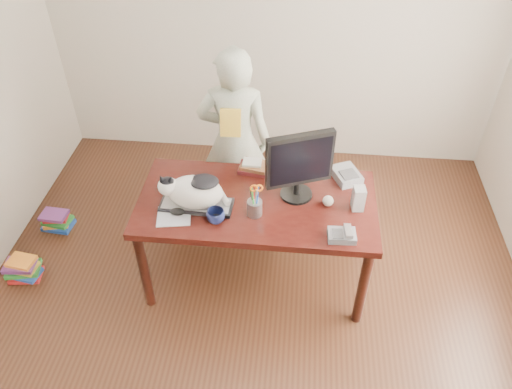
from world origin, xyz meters
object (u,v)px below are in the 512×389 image
object	(u,v)px
pen_cup	(255,206)
book_pile_b	(57,220)
cat	(193,191)
speaker	(358,198)
phone	(342,235)
keyboard	(197,205)
book_stack	(254,167)
baseball	(328,201)
mouse	(177,212)
monitor	(299,163)
calculator	(346,175)
coffee_mug	(216,216)
desk	(258,209)
person	(235,141)
book_pile_a	(23,269)

from	to	relation	value
pen_cup	book_pile_b	world-z (taller)	pen_cup
cat	speaker	world-z (taller)	cat
phone	speaker	size ratio (longest dim) A/B	1.05
keyboard	book_stack	size ratio (longest dim) A/B	2.14
book_stack	pen_cup	bearing A→B (deg)	-75.61
baseball	mouse	bearing A→B (deg)	-169.18
mouse	baseball	distance (m)	0.99
monitor	baseball	distance (m)	0.33
pen_cup	calculator	distance (m)	0.74
keyboard	coffee_mug	distance (m)	0.20
mouse	book_pile_b	distance (m)	1.50
desk	pen_cup	size ratio (longest dim) A/B	6.39
book_pile_b	book_stack	bearing A→B (deg)	-0.76
desk	monitor	world-z (taller)	monitor
cat	calculator	distance (m)	1.09
phone	person	bearing A→B (deg)	126.90
keyboard	calculator	bearing A→B (deg)	23.28
phone	book_pile_a	xyz separation A→B (m)	(-2.31, 0.09, -0.69)
book_pile_b	desk	bearing A→B (deg)	-8.97
phone	monitor	bearing A→B (deg)	125.56
cat	pen_cup	bearing A→B (deg)	-3.29
monitor	coffee_mug	distance (m)	0.63
pen_cup	book_stack	distance (m)	0.46
book_stack	book_pile_a	xyz separation A→B (m)	(-1.70, -0.53, -0.70)
phone	person	xyz separation A→B (m)	(-0.79, 0.94, -0.00)
speaker	monitor	bearing A→B (deg)	162.97
book_stack	book_pile_a	world-z (taller)	book_stack
keyboard	phone	xyz separation A→B (m)	(0.95, -0.20, 0.01)
keyboard	baseball	distance (m)	0.87
desk	book_stack	bearing A→B (deg)	102.05
mouse	person	xyz separation A→B (m)	(0.27, 0.83, 0.00)
calculator	speaker	bearing A→B (deg)	-103.29
book_pile_a	book_pile_b	size ratio (longest dim) A/B	1.05
desk	coffee_mug	bearing A→B (deg)	-128.61
mouse	calculator	size ratio (longest dim) A/B	0.40
monitor	calculator	bearing A→B (deg)	12.74
pen_cup	person	bearing A→B (deg)	106.67
monitor	book_pile_a	size ratio (longest dim) A/B	1.87
keyboard	person	distance (m)	0.75
cat	phone	xyz separation A→B (m)	(0.97, -0.20, -0.11)
coffee_mug	book_pile_a	bearing A→B (deg)	179.13
pen_cup	person	world-z (taller)	person
cat	coffee_mug	distance (m)	0.23
baseball	desk	bearing A→B (deg)	171.25
cat	person	world-z (taller)	person
coffee_mug	book_stack	xyz separation A→B (m)	(0.19, 0.55, -0.01)
phone	pen_cup	bearing A→B (deg)	160.64
pen_cup	mouse	distance (m)	0.50
monitor	book_pile_b	distance (m)	2.23
phone	person	world-z (taller)	person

